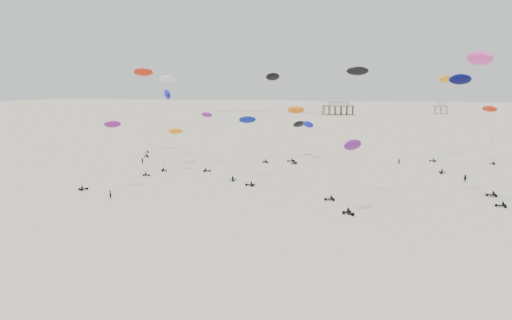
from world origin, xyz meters
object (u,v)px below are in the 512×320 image
(pavilion_main, at_px, (338,109))
(spectator_0, at_px, (111,199))
(rig_0, at_px, (242,139))
(rig_4, at_px, (352,166))
(pavilion_small, at_px, (441,109))
(rig_9, at_px, (298,130))

(pavilion_main, distance_m, spectator_0, 270.28)
(rig_0, height_order, spectator_0, rig_0)
(rig_0, height_order, rig_4, rig_0)
(pavilion_main, xyz_separation_m, spectator_0, (-15.37, -269.81, -4.22))
(pavilion_small, height_order, rig_4, rig_4)
(rig_0, xyz_separation_m, rig_4, (25.43, -24.41, -1.02))
(rig_4, bearing_deg, rig_0, -87.69)
(rig_9, height_order, spectator_0, rig_9)
(rig_9, bearing_deg, rig_0, 160.38)
(pavilion_small, height_order, rig_0, rig_0)
(pavilion_small, xyz_separation_m, rig_0, (-67.83, -273.94, 5.18))
(rig_4, relative_size, rig_9, 0.75)
(pavilion_small, xyz_separation_m, spectator_0, (-85.37, -299.81, -3.49))
(rig_0, relative_size, rig_9, 0.87)
(rig_0, bearing_deg, spectator_0, 36.41)
(rig_9, xyz_separation_m, spectator_0, (-23.61, -61.85, -7.65))
(pavilion_main, height_order, rig_9, rig_9)
(pavilion_main, xyz_separation_m, rig_4, (27.60, -268.35, 3.42))
(pavilion_small, height_order, rig_9, rig_9)
(rig_4, relative_size, spectator_0, 6.36)
(pavilion_small, bearing_deg, pavilion_main, -156.80)
(pavilion_main, xyz_separation_m, rig_9, (8.24, -207.96, 3.42))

